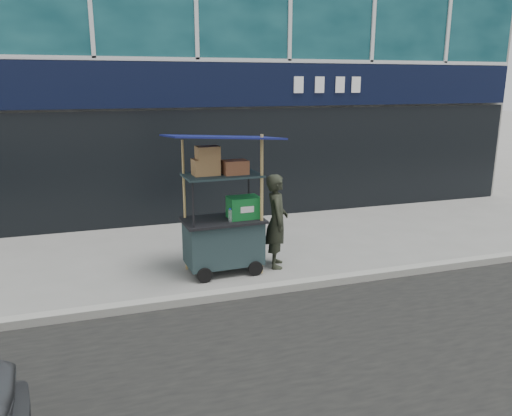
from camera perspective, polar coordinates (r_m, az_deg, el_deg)
name	(u,v)px	position (r m, az deg, el deg)	size (l,w,h in m)	color
ground	(257,289)	(7.45, 0.14, -9.19)	(80.00, 80.00, 0.00)	slate
curb	(262,290)	(7.25, 0.64, -9.35)	(80.00, 0.18, 0.12)	gray
vendor_cart	(224,224)	(7.86, -3.66, -1.83)	(1.72, 1.25, 2.25)	#1C2C30
vendor_man	(277,221)	(8.09, 2.38, -1.50)	(0.56, 0.37, 1.54)	black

